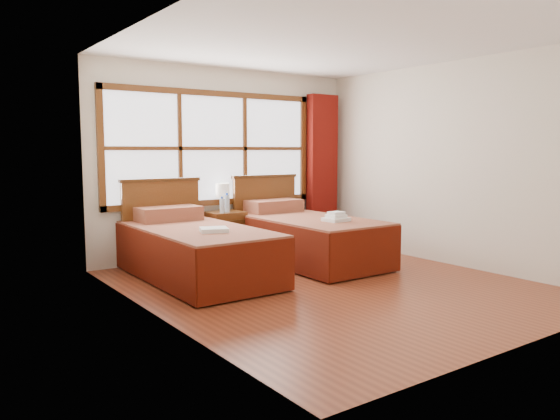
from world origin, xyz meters
TOP-DOWN VIEW (x-y plane):
  - floor at (0.00, 0.00)m, footprint 4.50×4.50m
  - ceiling at (0.00, 0.00)m, footprint 4.50×4.50m
  - wall_back at (0.00, 2.25)m, footprint 4.00×0.00m
  - wall_left at (-2.00, 0.00)m, footprint 0.00×4.50m
  - wall_right at (2.00, 0.00)m, footprint 0.00×4.50m
  - window at (-0.25, 2.21)m, footprint 3.16×0.06m
  - curtain at (1.60, 2.11)m, footprint 0.50×0.16m
  - bed_left at (-1.06, 1.20)m, footprint 1.14×2.22m
  - bed_right at (0.55, 1.20)m, footprint 1.15×2.23m
  - nightstand at (-0.20, 1.99)m, footprint 0.48×0.48m
  - towels_left at (-1.05, 0.73)m, footprint 0.36×0.34m
  - towels_right at (0.61, 0.63)m, footprint 0.30×0.26m
  - lamp at (-0.16, 2.13)m, footprint 0.20×0.20m
  - bottle_near at (-0.31, 1.88)m, footprint 0.06×0.06m
  - bottle_far at (-0.20, 1.93)m, footprint 0.07×0.07m

SIDE VIEW (x-z plane):
  - floor at x=0.00m, z-range 0.00..0.00m
  - nightstand at x=-0.20m, z-range 0.00..0.64m
  - bed_left at x=-1.06m, z-range -0.22..0.90m
  - bed_right at x=0.55m, z-range -0.22..0.90m
  - towels_left at x=-1.05m, z-range 0.60..0.64m
  - towels_right at x=0.61m, z-range 0.59..0.71m
  - bottle_near at x=-0.31m, z-range 0.63..0.85m
  - bottle_far at x=-0.20m, z-range 0.63..0.89m
  - lamp at x=-0.16m, z-range 0.72..1.10m
  - curtain at x=1.60m, z-range 0.02..2.32m
  - wall_back at x=0.00m, z-range -0.70..3.30m
  - wall_left at x=-2.00m, z-range -0.95..3.55m
  - wall_right at x=2.00m, z-range -0.95..3.55m
  - window at x=-0.25m, z-range 0.72..2.28m
  - ceiling at x=0.00m, z-range 2.60..2.60m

